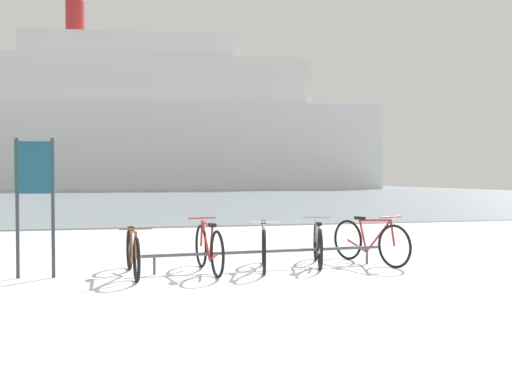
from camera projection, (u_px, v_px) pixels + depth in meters
name	position (u px, v px, depth m)	size (l,w,h in m)	color
ground	(147.00, 191.00, 58.78)	(80.00, 132.00, 0.08)	silver
bike_rack	(267.00, 252.00, 8.65)	(3.92, 0.28, 0.31)	#4C5156
bicycle_0	(133.00, 253.00, 8.07)	(0.46, 1.72, 0.74)	black
bicycle_1	(209.00, 248.00, 8.35)	(0.46, 1.68, 0.81)	black
bicycle_2	(264.00, 246.00, 8.64)	(0.54, 1.64, 0.80)	black
bicycle_3	(318.00, 244.00, 9.04)	(0.59, 1.62, 0.77)	black
bicycle_4	(370.00, 242.00, 9.18)	(0.70, 1.70, 0.83)	black
info_sign	(35.00, 183.00, 7.85)	(0.55, 0.11, 2.02)	#33383D
ferry_ship	(142.00, 127.00, 70.90)	(60.13, 20.28, 23.85)	white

